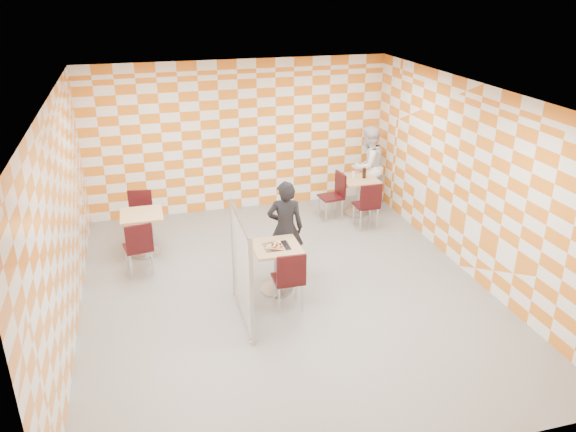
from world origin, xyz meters
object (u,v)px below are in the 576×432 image
object	(u,v)px
chair_empty_near	(139,244)
man_dark	(285,228)
chair_second_side	(335,192)
soda_bottle	(364,173)
sport_bottle	(353,174)
man_white	(368,166)
partition	(242,268)
chair_second_front	(368,202)
chair_main_front	(290,276)
main_table	(276,260)
second_table	(358,190)
empty_table	(143,227)
chair_empty_far	(140,212)

from	to	relation	value
chair_empty_near	man_dark	bearing A→B (deg)	-13.20
chair_second_side	soda_bottle	bearing A→B (deg)	6.74
chair_empty_near	chair_second_side	bearing A→B (deg)	20.09
sport_bottle	man_white	bearing A→B (deg)	39.69
partition	man_dark	size ratio (longest dim) A/B	0.99
chair_empty_near	man_dark	distance (m)	2.33
chair_second_front	man_dark	size ratio (longest dim) A/B	0.59
chair_main_front	sport_bottle	xyz separation A→B (m)	(2.16, 3.10, 0.29)
main_table	man_white	distance (m)	3.96
second_table	chair_main_front	bearing A→B (deg)	-126.61
chair_main_front	chair_second_side	distance (m)	3.47
empty_table	man_dark	bearing A→B (deg)	-30.78
sport_bottle	chair_second_front	bearing A→B (deg)	-89.68
chair_empty_near	man_white	bearing A→B (deg)	21.97
chair_second_side	chair_second_front	bearing A→B (deg)	-58.77
main_table	soda_bottle	distance (m)	3.49
empty_table	chair_empty_far	bearing A→B (deg)	91.76
chair_empty_near	man_white	xyz separation A→B (m)	(4.65, 1.88, 0.30)
chair_second_side	man_white	size ratio (longest dim) A/B	0.55
chair_second_front	second_table	bearing A→B (deg)	82.04
second_table	soda_bottle	size ratio (longest dim) A/B	3.26
partition	soda_bottle	bearing A→B (deg)	45.39
man_white	chair_empty_far	bearing A→B (deg)	-16.57
empty_table	chair_second_side	distance (m)	3.75
empty_table	chair_empty_near	size ratio (longest dim) A/B	0.81
chair_empty_far	sport_bottle	distance (m)	4.13
man_dark	chair_empty_far	bearing A→B (deg)	-28.29
chair_empty_far	sport_bottle	xyz separation A→B (m)	(4.12, 0.15, 0.29)
empty_table	sport_bottle	distance (m)	4.18
main_table	chair_empty_far	xyz separation A→B (m)	(-1.91, 2.37, 0.04)
main_table	sport_bottle	xyz separation A→B (m)	(2.21, 2.52, 0.33)
chair_empty_far	partition	world-z (taller)	partition
second_table	man_dark	size ratio (longest dim) A/B	0.48
main_table	soda_bottle	bearing A→B (deg)	45.74
second_table	empty_table	world-z (taller)	same
chair_second_front	sport_bottle	distance (m)	0.84
chair_main_front	soda_bottle	bearing A→B (deg)	52.21
empty_table	soda_bottle	xyz separation A→B (m)	(4.32, 0.69, 0.34)
sport_bottle	soda_bottle	size ratio (longest dim) A/B	0.87
chair_second_side	man_white	distance (m)	1.04
second_table	chair_second_front	distance (m)	0.75
chair_second_front	chair_empty_near	size ratio (longest dim) A/B	1.00
chair_empty_near	second_table	bearing A→B (deg)	18.60
soda_bottle	empty_table	bearing A→B (deg)	-170.89
man_dark	chair_second_front	bearing A→B (deg)	-135.24
main_table	second_table	size ratio (longest dim) A/B	1.00
main_table	chair_empty_near	distance (m)	2.23
chair_second_front	chair_second_side	world-z (taller)	same
main_table	partition	distance (m)	0.93
chair_empty_near	chair_main_front	bearing A→B (deg)	-38.47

